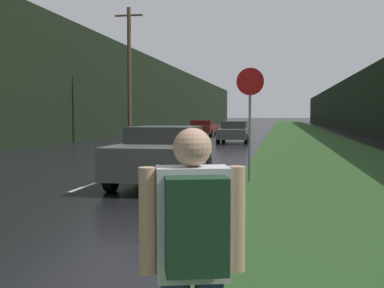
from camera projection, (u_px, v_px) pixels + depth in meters
grass_verge at (305, 137)px, 38.32m from camera, size 6.00×240.00×0.02m
lane_stripe_c at (95, 183)px, 12.32m from camera, size 0.12×3.00×0.01m
lane_stripe_d at (162, 159)px, 19.19m from camera, size 0.12×3.00×0.01m
lane_stripe_e at (193, 147)px, 26.06m from camera, size 0.12×3.00×0.01m
treeline_far_side at (145, 95)px, 50.83m from camera, size 2.00×140.00×7.77m
treeline_near_side at (363, 104)px, 46.88m from camera, size 2.00×140.00×5.69m
utility_pole_far at (129, 73)px, 30.29m from camera, size 1.80×0.24×8.47m
stop_sign at (250, 112)px, 12.35m from camera, size 0.70×0.07×2.95m
hitchhiker_with_backpack at (193, 260)px, 2.59m from camera, size 0.56×0.48×1.67m
car_passing_near at (164, 154)px, 12.11m from camera, size 1.98×4.36×1.45m
car_passing_far at (234, 132)px, 30.39m from camera, size 1.88×4.40×1.35m
car_oncoming at (203, 128)px, 40.23m from camera, size 2.02×4.64×1.32m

